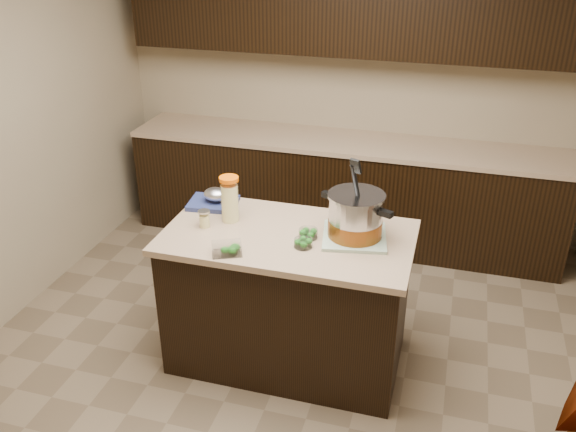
{
  "coord_description": "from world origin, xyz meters",
  "views": [
    {
      "loc": [
        0.86,
        -3.01,
        2.59
      ],
      "look_at": [
        0.0,
        0.0,
        1.02
      ],
      "focal_mm": 38.0,
      "sensor_mm": 36.0,
      "label": 1
    }
  ],
  "objects": [
    {
      "name": "ground_plane",
      "position": [
        0.0,
        0.0,
        0.0
      ],
      "size": [
        4.0,
        4.0,
        0.0
      ],
      "primitive_type": "plane",
      "color": "brown",
      "rests_on": "ground"
    },
    {
      "name": "back_cabinets",
      "position": [
        0.0,
        1.74,
        0.94
      ],
      "size": [
        3.6,
        0.63,
        2.33
      ],
      "color": "black",
      "rests_on": "ground"
    },
    {
      "name": "room_shell",
      "position": [
        0.0,
        0.0,
        1.71
      ],
      "size": [
        4.04,
        4.04,
        2.72
      ],
      "color": "tan",
      "rests_on": "ground"
    },
    {
      "name": "blue_tray",
      "position": [
        -0.56,
        0.25,
        0.94
      ],
      "size": [
        0.33,
        0.27,
        0.11
      ],
      "rotation": [
        0.0,
        0.0,
        0.11
      ],
      "color": "navy",
      "rests_on": "island"
    },
    {
      "name": "lemonade_pitcher",
      "position": [
        -0.39,
        0.08,
        1.03
      ],
      "size": [
        0.13,
        0.13,
        0.28
      ],
      "rotation": [
        0.0,
        0.0,
        0.09
      ],
      "color": "#EEE391",
      "rests_on": "island"
    },
    {
      "name": "dish_towel",
      "position": [
        0.38,
        0.06,
        0.91
      ],
      "size": [
        0.42,
        0.42,
        0.02
      ],
      "primitive_type": "cube",
      "rotation": [
        0.0,
        0.0,
        0.18
      ],
      "color": "#5E8D69",
      "rests_on": "island"
    },
    {
      "name": "broccoli_tub_rect",
      "position": [
        -0.26,
        -0.31,
        0.93
      ],
      "size": [
        0.2,
        0.17,
        0.06
      ],
      "rotation": [
        0.0,
        0.0,
        0.43
      ],
      "color": "silver",
      "rests_on": "island"
    },
    {
      "name": "mason_jar",
      "position": [
        -0.51,
        -0.04,
        0.95
      ],
      "size": [
        0.07,
        0.07,
        0.11
      ],
      "rotation": [
        0.0,
        0.0,
        0.03
      ],
      "color": "#EEE391",
      "rests_on": "island"
    },
    {
      "name": "broccoli_tub_left",
      "position": [
        0.12,
        -0.01,
        0.92
      ],
      "size": [
        0.14,
        0.14,
        0.05
      ],
      "rotation": [
        0.0,
        0.0,
        0.34
      ],
      "color": "silver",
      "rests_on": "island"
    },
    {
      "name": "stock_pot",
      "position": [
        0.38,
        0.06,
        1.03
      ],
      "size": [
        0.44,
        0.43,
        0.47
      ],
      "rotation": [
        0.0,
        0.0,
        -0.4
      ],
      "color": "#B7B7BC",
      "rests_on": "dish_towel"
    },
    {
      "name": "broccoli_tub_right",
      "position": [
        0.12,
        -0.12,
        0.92
      ],
      "size": [
        0.11,
        0.11,
        0.05
      ],
      "rotation": [
        0.0,
        0.0,
        0.02
      ],
      "color": "silver",
      "rests_on": "island"
    },
    {
      "name": "island",
      "position": [
        0.0,
        0.0,
        0.45
      ],
      "size": [
        1.46,
        0.81,
        0.9
      ],
      "color": "black",
      "rests_on": "ground"
    }
  ]
}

